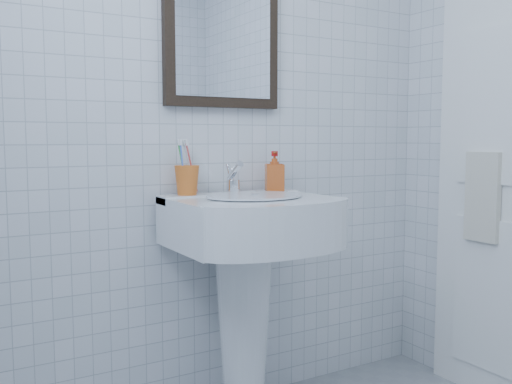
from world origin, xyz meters
TOP-DOWN VIEW (x-y plane):
  - wall_back at (0.00, 1.20)m, footprint 2.20×0.02m
  - washbasin at (0.06, 0.99)m, footprint 0.59×0.43m
  - faucet at (0.06, 1.09)m, footprint 0.05×0.11m
  - toothbrush_cup at (-0.13, 1.12)m, footprint 0.10×0.10m
  - soap_dispenser at (0.25, 1.10)m, footprint 0.10×0.10m
  - wall_mirror at (0.06, 1.18)m, footprint 0.50×0.04m
  - towel_ring at (1.06, 0.70)m, footprint 0.01×0.18m
  - hand_towel at (1.04, 0.70)m, footprint 0.03×0.16m

SIDE VIEW (x-z plane):
  - washbasin at x=0.06m, z-range 0.16..1.06m
  - hand_towel at x=1.04m, z-range 0.68..1.06m
  - faucet at x=0.06m, z-range 0.89..1.02m
  - toothbrush_cup at x=-0.13m, z-range 0.90..1.01m
  - soap_dispenser at x=0.25m, z-range 0.90..1.06m
  - towel_ring at x=1.06m, z-range 0.96..1.14m
  - wall_back at x=0.00m, z-range 0.00..2.50m
  - wall_mirror at x=0.06m, z-range 1.24..1.86m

